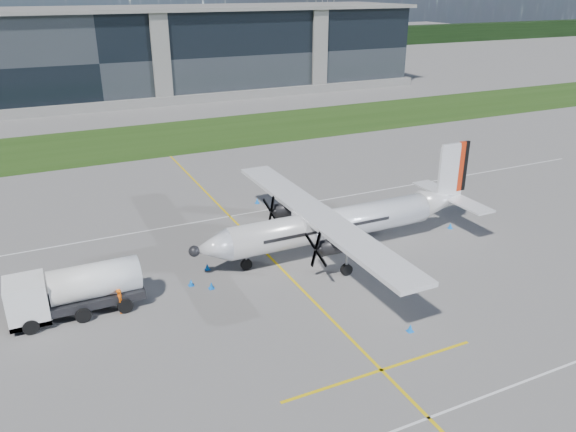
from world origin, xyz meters
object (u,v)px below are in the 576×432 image
at_px(safety_cone_fwd, 191,282).
at_px(safety_cone_tail, 450,226).
at_px(fuel_tanker_truck, 66,293).
at_px(ground_crew_person, 120,299).
at_px(safety_cone_stbdwing, 257,201).
at_px(safety_cone_nose_port, 211,285).
at_px(turboprop_aircraft, 342,205).
at_px(safety_cone_portwing, 410,328).
at_px(baggage_tug, 120,283).
at_px(safety_cone_nose_stbd, 207,267).

xyz_separation_m(safety_cone_fwd, safety_cone_tail, (22.76, 0.08, 0.00)).
relative_size(fuel_tanker_truck, safety_cone_tail, 16.91).
xyz_separation_m(ground_crew_person, safety_cone_stbdwing, (15.08, 14.04, -0.70)).
bearing_deg(safety_cone_fwd, safety_cone_nose_port, -41.21).
relative_size(turboprop_aircraft, ground_crew_person, 12.97).
xyz_separation_m(turboprop_aircraft, safety_cone_portwing, (-1.96, -11.56, -3.46)).
distance_m(turboprop_aircraft, baggage_tug, 17.07).
bearing_deg(turboprop_aircraft, fuel_tanker_truck, -177.50).
bearing_deg(safety_cone_nose_stbd, safety_cone_fwd, -134.31).
distance_m(fuel_tanker_truck, safety_cone_nose_port, 9.25).
bearing_deg(turboprop_aircraft, baggage_tug, 178.83).
xyz_separation_m(safety_cone_stbdwing, safety_cone_fwd, (-10.14, -12.62, 0.00)).
bearing_deg(safety_cone_fwd, safety_cone_stbdwing, 51.21).
relative_size(safety_cone_nose_stbd, safety_cone_nose_port, 1.00).
xyz_separation_m(turboprop_aircraft, safety_cone_nose_port, (-11.12, -1.54, -3.46)).
relative_size(baggage_tug, safety_cone_fwd, 5.60).
distance_m(baggage_tug, safety_cone_nose_stbd, 6.40).
bearing_deg(safety_cone_stbdwing, safety_cone_portwing, -89.62).
relative_size(baggage_tug, ground_crew_person, 1.47).
bearing_deg(fuel_tanker_truck, safety_cone_nose_stbd, 12.29).
distance_m(ground_crew_person, safety_cone_nose_port, 6.13).
height_order(fuel_tanker_truck, baggage_tug, fuel_tanker_truck).
bearing_deg(safety_cone_stbdwing, turboprop_aircraft, -80.08).
distance_m(safety_cone_nose_stbd, safety_cone_fwd, 2.49).
relative_size(baggage_tug, safety_cone_nose_port, 5.60).
bearing_deg(safety_cone_tail, turboprop_aircraft, 177.47).
bearing_deg(safety_cone_stbdwing, baggage_tug, -141.43).
relative_size(safety_cone_nose_stbd, safety_cone_stbdwing, 1.00).
xyz_separation_m(safety_cone_fwd, safety_cone_portwing, (10.30, -11.01, 0.00)).
bearing_deg(ground_crew_person, safety_cone_fwd, -50.47).
bearing_deg(safety_cone_nose_stbd, fuel_tanker_truck, -167.71).
xyz_separation_m(safety_cone_nose_stbd, safety_cone_fwd, (-1.74, -1.78, 0.00)).
height_order(baggage_tug, safety_cone_portwing, baggage_tug).
xyz_separation_m(fuel_tanker_truck, safety_cone_fwd, (7.99, 0.34, -1.34)).
relative_size(turboprop_aircraft, safety_cone_nose_port, 49.40).
height_order(safety_cone_nose_stbd, safety_cone_nose_port, same).
bearing_deg(turboprop_aircraft, safety_cone_tail, -2.53).
height_order(safety_cone_stbdwing, safety_cone_tail, same).
bearing_deg(safety_cone_fwd, safety_cone_nose_stbd, 45.69).
xyz_separation_m(turboprop_aircraft, fuel_tanker_truck, (-20.24, -0.88, -2.12)).
bearing_deg(safety_cone_fwd, safety_cone_portwing, -46.91).
xyz_separation_m(baggage_tug, safety_cone_nose_port, (5.71, -1.89, -0.59)).
bearing_deg(baggage_tug, safety_cone_stbdwing, 38.57).
distance_m(safety_cone_nose_stbd, safety_cone_tail, 21.09).
height_order(turboprop_aircraft, safety_cone_tail, turboprop_aircraft).
relative_size(fuel_tanker_truck, safety_cone_fwd, 16.91).
xyz_separation_m(safety_cone_nose_stbd, safety_cone_tail, (21.02, -1.70, 0.00)).
xyz_separation_m(safety_cone_nose_stbd, safety_cone_portwing, (8.56, -12.79, 0.00)).
distance_m(turboprop_aircraft, safety_cone_nose_stbd, 11.14).
bearing_deg(safety_cone_portwing, safety_cone_fwd, 133.09).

